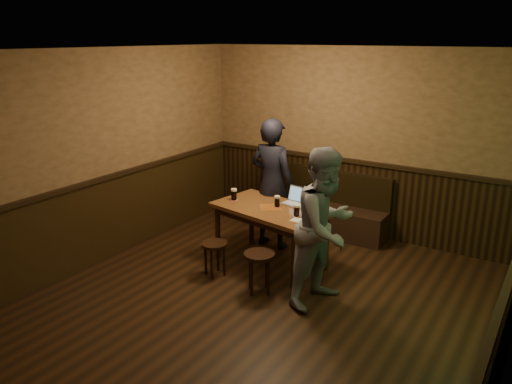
{
  "coord_description": "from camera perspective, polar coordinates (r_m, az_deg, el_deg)",
  "views": [
    {
      "loc": [
        2.67,
        -3.98,
        2.94
      ],
      "look_at": [
        -0.65,
        1.2,
        1.0
      ],
      "focal_mm": 35.0,
      "sensor_mm": 36.0,
      "label": 1
    }
  ],
  "objects": [
    {
      "name": "pint_left",
      "position": [
        6.77,
        -2.54,
        -0.27
      ],
      "size": [
        0.1,
        0.1,
        0.16
      ],
      "color": "#A7142F",
      "rests_on": "pub_table"
    },
    {
      "name": "stool_left",
      "position": [
        6.37,
        -4.76,
        -6.55
      ],
      "size": [
        0.41,
        0.41,
        0.44
      ],
      "rotation": [
        0.0,
        0.0,
        0.31
      ],
      "color": "black",
      "rests_on": "ground"
    },
    {
      "name": "pint_mid",
      "position": [
        6.5,
        2.43,
        -1.07
      ],
      "size": [
        0.1,
        0.1,
        0.15
      ],
      "color": "#A7142F",
      "rests_on": "pub_table"
    },
    {
      "name": "person_suit",
      "position": [
        7.05,
        1.87,
        0.97
      ],
      "size": [
        0.7,
        0.48,
        1.87
      ],
      "primitive_type": "imported",
      "rotation": [
        0.0,
        0.0,
        3.1
      ],
      "color": "black",
      "rests_on": "ground"
    },
    {
      "name": "pint_right",
      "position": [
        6.18,
        4.65,
        -2.12
      ],
      "size": [
        0.1,
        0.1,
        0.15
      ],
      "color": "#A7142F",
      "rests_on": "pub_table"
    },
    {
      "name": "pub_table",
      "position": [
        6.54,
        1.69,
        -2.62
      ],
      "size": [
        1.61,
        1.09,
        0.8
      ],
      "rotation": [
        0.0,
        0.0,
        -0.17
      ],
      "color": "brown",
      "rests_on": "ground"
    },
    {
      "name": "laptop",
      "position": [
        6.63,
        4.6,
        -0.9
      ],
      "size": [
        0.35,
        0.29,
        0.22
      ],
      "rotation": [
        0.0,
        0.0,
        -0.12
      ],
      "color": "silver",
      "rests_on": "pub_table"
    },
    {
      "name": "room",
      "position": [
        5.27,
        0.16,
        -1.82
      ],
      "size": [
        5.04,
        6.04,
        2.84
      ],
      "color": "black",
      "rests_on": "ground"
    },
    {
      "name": "menu",
      "position": [
        6.06,
        5.06,
        -3.27
      ],
      "size": [
        0.22,
        0.15,
        0.0
      ],
      "primitive_type": "cube",
      "rotation": [
        0.0,
        0.0,
        -0.0
      ],
      "color": "silver",
      "rests_on": "pub_table"
    },
    {
      "name": "bench",
      "position": [
        7.87,
        7.09,
        -2.15
      ],
      "size": [
        2.2,
        0.5,
        0.95
      ],
      "color": "black",
      "rests_on": "ground"
    },
    {
      "name": "stool_right",
      "position": [
        5.93,
        0.37,
        -7.9
      ],
      "size": [
        0.41,
        0.41,
        0.5
      ],
      "rotation": [
        0.0,
        0.0,
        -0.13
      ],
      "color": "black",
      "rests_on": "ground"
    },
    {
      "name": "person_grey",
      "position": [
        5.59,
        7.94,
        -4.03
      ],
      "size": [
        0.87,
        1.01,
        1.81
      ],
      "primitive_type": "imported",
      "rotation": [
        0.0,
        0.0,
        1.34
      ],
      "color": "gray",
      "rests_on": "ground"
    }
  ]
}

